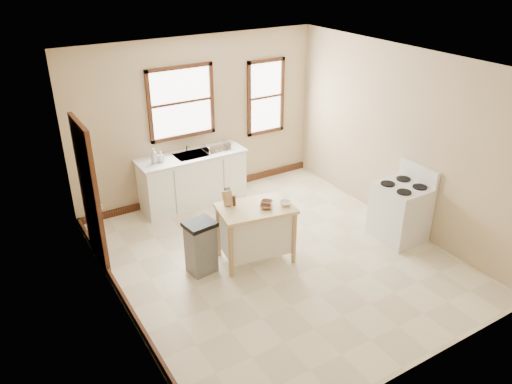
# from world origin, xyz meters

# --- Properties ---
(floor) EXTENTS (5.00, 5.00, 0.00)m
(floor) POSITION_xyz_m (0.00, 0.00, 0.00)
(floor) COLOR #F2E7C0
(floor) RESTS_ON ground
(ceiling) EXTENTS (5.00, 5.00, 0.00)m
(ceiling) POSITION_xyz_m (0.00, 0.00, 2.80)
(ceiling) COLOR white
(ceiling) RESTS_ON ground
(wall_back) EXTENTS (4.50, 0.04, 2.80)m
(wall_back) POSITION_xyz_m (0.00, 2.50, 1.40)
(wall_back) COLOR tan
(wall_back) RESTS_ON ground
(wall_left) EXTENTS (0.04, 5.00, 2.80)m
(wall_left) POSITION_xyz_m (-2.25, 0.00, 1.40)
(wall_left) COLOR tan
(wall_left) RESTS_ON ground
(wall_right) EXTENTS (0.04, 5.00, 2.80)m
(wall_right) POSITION_xyz_m (2.25, 0.00, 1.40)
(wall_right) COLOR tan
(wall_right) RESTS_ON ground
(window_main) EXTENTS (1.17, 0.06, 1.22)m
(window_main) POSITION_xyz_m (-0.30, 2.48, 1.75)
(window_main) COLOR black
(window_main) RESTS_ON wall_back
(window_side) EXTENTS (0.77, 0.06, 1.37)m
(window_side) POSITION_xyz_m (1.35, 2.48, 1.60)
(window_side) COLOR black
(window_side) RESTS_ON wall_back
(door_left) EXTENTS (0.06, 0.90, 2.10)m
(door_left) POSITION_xyz_m (-2.21, 1.30, 1.05)
(door_left) COLOR black
(door_left) RESTS_ON ground
(baseboard_back) EXTENTS (4.50, 0.04, 0.12)m
(baseboard_back) POSITION_xyz_m (0.00, 2.47, 0.06)
(baseboard_back) COLOR black
(baseboard_back) RESTS_ON ground
(baseboard_left) EXTENTS (0.04, 5.00, 0.12)m
(baseboard_left) POSITION_xyz_m (-2.22, 0.00, 0.06)
(baseboard_left) COLOR black
(baseboard_left) RESTS_ON ground
(sink_counter) EXTENTS (1.86, 0.62, 0.92)m
(sink_counter) POSITION_xyz_m (-0.30, 2.20, 0.46)
(sink_counter) COLOR white
(sink_counter) RESTS_ON ground
(faucet) EXTENTS (0.03, 0.03, 0.22)m
(faucet) POSITION_xyz_m (-0.30, 2.38, 1.03)
(faucet) COLOR silver
(faucet) RESTS_ON sink_counter
(soap_bottle_a) EXTENTS (0.11, 0.11, 0.26)m
(soap_bottle_a) POSITION_xyz_m (-0.96, 2.18, 1.05)
(soap_bottle_a) COLOR #B2B2B2
(soap_bottle_a) RESTS_ON sink_counter
(soap_bottle_b) EXTENTS (0.10, 0.11, 0.18)m
(soap_bottle_b) POSITION_xyz_m (-0.85, 2.18, 1.01)
(soap_bottle_b) COLOR #B2B2B2
(soap_bottle_b) RESTS_ON sink_counter
(dish_rack) EXTENTS (0.48, 0.38, 0.11)m
(dish_rack) POSITION_xyz_m (0.16, 2.17, 0.97)
(dish_rack) COLOR silver
(dish_rack) RESTS_ON sink_counter
(kitchen_island) EXTENTS (1.14, 0.83, 0.85)m
(kitchen_island) POSITION_xyz_m (-0.27, 0.17, 0.42)
(kitchen_island) COLOR #EEC88C
(kitchen_island) RESTS_ON ground
(knife_block) EXTENTS (0.11, 0.11, 0.20)m
(knife_block) POSITION_xyz_m (-0.57, 0.42, 0.95)
(knife_block) COLOR tan
(knife_block) RESTS_ON kitchen_island
(pepper_grinder) EXTENTS (0.05, 0.05, 0.15)m
(pepper_grinder) POSITION_xyz_m (-0.50, 0.36, 0.92)
(pepper_grinder) COLOR #3D2210
(pepper_grinder) RESTS_ON kitchen_island
(bowl_a) EXTENTS (0.24, 0.24, 0.04)m
(bowl_a) POSITION_xyz_m (-0.16, 0.07, 0.87)
(bowl_a) COLOR brown
(bowl_a) RESTS_ON kitchen_island
(bowl_b) EXTENTS (0.23, 0.23, 0.04)m
(bowl_b) POSITION_xyz_m (-0.09, 0.17, 0.87)
(bowl_b) COLOR brown
(bowl_b) RESTS_ON kitchen_island
(bowl_c) EXTENTS (0.19, 0.19, 0.05)m
(bowl_c) POSITION_xyz_m (0.11, 0.00, 0.87)
(bowl_c) COLOR white
(bowl_c) RESTS_ON kitchen_island
(trash_bin) EXTENTS (0.44, 0.38, 0.78)m
(trash_bin) POSITION_xyz_m (-1.07, 0.30, 0.39)
(trash_bin) COLOR slate
(trash_bin) RESTS_ON ground
(gas_stove) EXTENTS (0.71, 0.72, 1.15)m
(gas_stove) POSITION_xyz_m (1.91, -0.47, 0.58)
(gas_stove) COLOR white
(gas_stove) RESTS_ON ground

